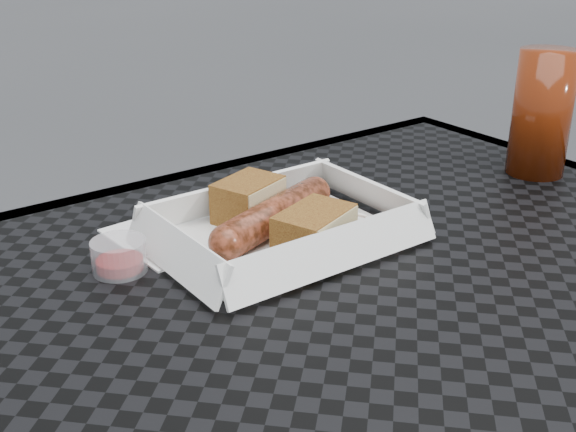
% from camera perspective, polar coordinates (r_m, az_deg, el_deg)
% --- Properties ---
extents(patio_table, '(0.80, 0.80, 0.74)m').
position_cam_1_polar(patio_table, '(0.68, 11.05, -11.35)').
color(patio_table, black).
rests_on(patio_table, ground).
extents(food_tray, '(0.22, 0.15, 0.00)m').
position_cam_1_polar(food_tray, '(0.72, -0.47, -1.79)').
color(food_tray, white).
rests_on(food_tray, patio_table).
extents(bratwurst, '(0.18, 0.09, 0.03)m').
position_cam_1_polar(bratwurst, '(0.72, -1.12, 0.05)').
color(bratwurst, maroon).
rests_on(bratwurst, food_tray).
extents(bread_near, '(0.08, 0.07, 0.04)m').
position_cam_1_polar(bread_near, '(0.75, -3.16, 1.30)').
color(bread_near, brown).
rests_on(bread_near, food_tray).
extents(bread_far, '(0.09, 0.07, 0.04)m').
position_cam_1_polar(bread_far, '(0.69, 2.08, -1.09)').
color(bread_far, brown).
rests_on(bread_far, food_tray).
extents(veg_garnish, '(0.03, 0.03, 0.00)m').
position_cam_1_polar(veg_garnish, '(0.73, 5.77, -1.08)').
color(veg_garnish, red).
rests_on(veg_garnish, food_tray).
extents(napkin, '(0.13, 0.13, 0.00)m').
position_cam_1_polar(napkin, '(0.74, -8.62, -1.37)').
color(napkin, white).
rests_on(napkin, patio_table).
extents(condiment_cup_sauce, '(0.05, 0.05, 0.03)m').
position_cam_1_polar(condiment_cup_sauce, '(0.67, -13.20, -3.09)').
color(condiment_cup_sauce, maroon).
rests_on(condiment_cup_sauce, patio_table).
extents(condiment_cup_empty, '(0.05, 0.05, 0.03)m').
position_cam_1_polar(condiment_cup_empty, '(0.76, -2.62, 0.63)').
color(condiment_cup_empty, silver).
rests_on(condiment_cup_empty, patio_table).
extents(drink_glass, '(0.07, 0.07, 0.15)m').
position_cam_1_polar(drink_glass, '(0.93, 19.43, 7.67)').
color(drink_glass, '#531907').
rests_on(drink_glass, patio_table).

